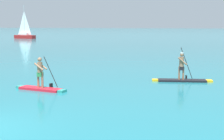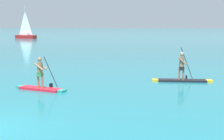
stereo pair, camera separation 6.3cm
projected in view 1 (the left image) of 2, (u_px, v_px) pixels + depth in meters
paddleboarder_mid_center at (41, 83)px, 16.43m from camera, size 2.86×1.04×1.68m
paddleboarder_far_right at (182, 76)px, 18.91m from camera, size 3.44×1.13×1.96m
sailboat_left_horizon at (25, 34)px, 72.41m from camera, size 5.12×2.35×7.31m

